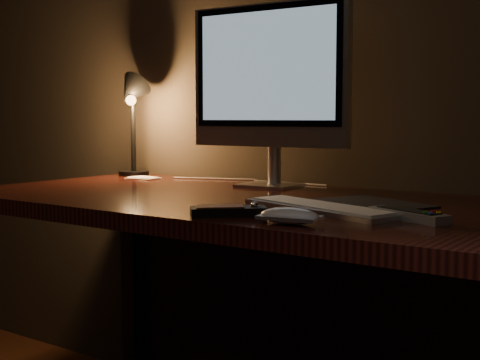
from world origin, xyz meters
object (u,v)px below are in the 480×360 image
Objects in this scene: keyboard at (320,207)px; mouse at (290,218)px; monitor at (269,79)px; tv_remote at (408,215)px; desk at (272,245)px; media_remote at (228,211)px; desk_lamp at (131,106)px.

mouse is (0.04, -0.19, 0.00)m from keyboard.
monitor is 2.87× the size of tv_remote.
monitor reaches higher than desk.
monitor is at bearing 117.12° from mouse.
media_remote reaches higher than mouse.
desk_lamp is (-0.93, 0.38, 0.23)m from keyboard.
desk is 0.33m from keyboard.
desk is 4.10× the size of keyboard.
keyboard is 3.35× the size of mouse.
desk is 13.75× the size of mouse.
desk is at bearing -58.09° from monitor.
tv_remote is at bearing 39.10° from mouse.
monitor is at bearing 169.83° from tv_remote.
keyboard is 2.15× the size of tv_remote.
monitor is 3.46× the size of media_remote.
desk is 4.54× the size of desk_lamp.
desk is at bearing -39.56° from desk_lamp.
tv_remote is (0.57, -0.37, -0.30)m from monitor.
keyboard is (0.37, -0.36, -0.30)m from monitor.
monitor is at bearing 125.18° from desk.
media_remote is (0.12, -0.35, 0.14)m from desk.
monitor reaches higher than mouse.
monitor is 1.34× the size of keyboard.
mouse is (0.28, -0.37, 0.14)m from desk.
mouse is 0.24m from tv_remote.
media_remote is at bearing -129.57° from tv_remote.
monitor reaches higher than tv_remote.
desk_lamp is (-0.97, 0.57, 0.23)m from mouse.
media_remote reaches higher than tv_remote.
mouse is 0.33× the size of desk_lamp.
desk_lamp is (-0.69, 0.20, 0.37)m from desk.
mouse reaches higher than desk.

